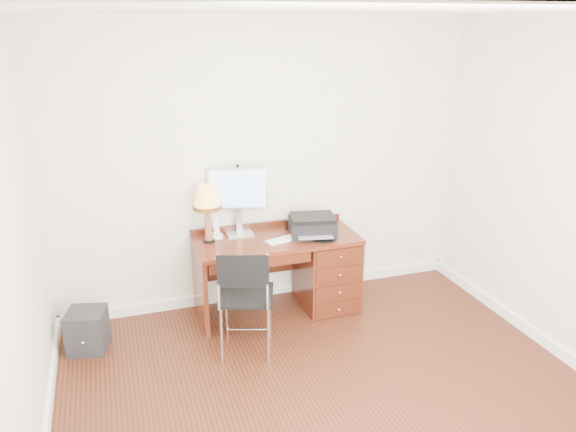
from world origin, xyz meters
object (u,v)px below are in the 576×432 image
object	(u,v)px
desk	(309,266)
equipment_box	(87,330)
chair	(248,291)
phone	(216,232)
printer	(312,225)
leg_lamp	(207,201)
monitor	(237,192)

from	to	relation	value
desk	equipment_box	distance (m)	2.06
chair	phone	bearing A→B (deg)	114.71
desk	phone	xyz separation A→B (m)	(-0.86, 0.16, 0.40)
printer	leg_lamp	world-z (taller)	leg_lamp
monitor	chair	size ratio (longest dim) A/B	0.67
desk	printer	xyz separation A→B (m)	(0.02, -0.03, 0.43)
leg_lamp	chair	bearing A→B (deg)	-76.94
printer	phone	world-z (taller)	phone
phone	chair	distance (m)	0.83
monitor	equipment_box	distance (m)	1.76
phone	equipment_box	distance (m)	1.38
phone	equipment_box	bearing A→B (deg)	-177.21
printer	chair	world-z (taller)	chair
leg_lamp	monitor	bearing A→B (deg)	23.15
equipment_box	monitor	bearing A→B (deg)	28.67
desk	leg_lamp	bearing A→B (deg)	174.19
leg_lamp	equipment_box	bearing A→B (deg)	-167.62
printer	equipment_box	size ratio (longest dim) A/B	1.34
phone	chair	size ratio (longest dim) A/B	0.22
chair	equipment_box	bearing A→B (deg)	177.25
printer	chair	size ratio (longest dim) A/B	0.50
equipment_box	printer	bearing A→B (deg)	17.08
monitor	chair	world-z (taller)	monitor
printer	phone	size ratio (longest dim) A/B	2.30
leg_lamp	equipment_box	world-z (taller)	leg_lamp
printer	chair	bearing A→B (deg)	-130.71
monitor	chair	xyz separation A→B (m)	(-0.14, -0.86, -0.57)
equipment_box	chair	bearing A→B (deg)	-7.00
chair	leg_lamp	bearing A→B (deg)	121.16
monitor	equipment_box	xyz separation A→B (m)	(-1.41, -0.37, -0.97)
phone	printer	bearing A→B (deg)	-23.98
desk	printer	world-z (taller)	printer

